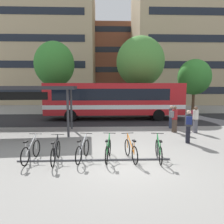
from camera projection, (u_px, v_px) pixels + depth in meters
ground at (126, 164)px, 7.88m from camera, size 200.00×200.00×0.00m
bus_lane_asphalt at (114, 119)px, 18.75m from camera, size 80.00×7.20×0.01m
city_bus at (115, 99)px, 18.54m from camera, size 12.04×2.64×3.20m
bike_rack at (94, 158)px, 8.21m from camera, size 6.03×0.09×0.70m
parked_bicycle_white_0 at (31, 151)px, 8.16m from camera, size 0.52×1.72×0.99m
parked_bicycle_black_1 at (56, 152)px, 8.04m from camera, size 0.52×1.72×0.99m
parked_bicycle_silver_2 at (83, 151)px, 8.27m from camera, size 0.56×1.70×0.99m
parked_bicycle_green_3 at (108, 150)px, 8.29m from camera, size 0.52×1.71×0.99m
parked_bicycle_orange_4 at (131, 150)px, 8.29m from camera, size 0.52×1.71×0.99m
parked_bicycle_green_5 at (159, 151)px, 8.24m from camera, size 0.52×1.72×0.99m
transit_shelter at (19, 89)px, 12.62m from camera, size 6.98×3.57×2.95m
commuter_red_pack_0 at (172, 115)px, 14.48m from camera, size 0.60×0.56×1.61m
commuter_maroon_pack_2 at (195, 118)px, 13.15m from camera, size 0.36×0.54×1.67m
commuter_navy_pack_3 at (188, 124)px, 10.69m from camera, size 0.44×0.59×1.73m
commuter_grey_pack_4 at (174, 117)px, 13.23m from camera, size 0.59×0.47×1.69m
street_tree_0 at (54, 64)px, 22.82m from camera, size 4.34×4.34×7.83m
street_tree_1 at (194, 77)px, 23.37m from camera, size 3.66×3.66×5.97m
street_tree_2 at (140, 62)px, 22.30m from camera, size 5.13×5.13×8.25m
building_left_wing at (42, 48)px, 37.81m from camera, size 18.91×12.31×19.82m
building_right_wing at (196, 36)px, 36.21m from camera, size 21.40×10.68×23.23m
building_centre_block at (111, 65)px, 48.98m from camera, size 16.29×13.25×15.98m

